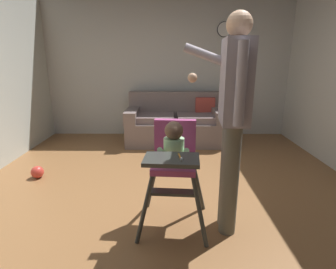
# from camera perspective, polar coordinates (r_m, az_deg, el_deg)

# --- Properties ---
(ground) EXTENTS (6.08, 6.96, 0.10)m
(ground) POSITION_cam_1_polar(r_m,az_deg,el_deg) (2.84, -0.44, -15.67)
(ground) COLOR brown
(wall_far) EXTENTS (5.28, 0.06, 2.65)m
(wall_far) POSITION_cam_1_polar(r_m,az_deg,el_deg) (5.13, -0.06, 14.66)
(wall_far) COLOR beige
(wall_far) RESTS_ON ground
(couch) EXTENTS (1.69, 0.86, 0.86)m
(couch) POSITION_cam_1_polar(r_m,az_deg,el_deg) (4.74, 1.65, 2.43)
(couch) COLOR slate
(couch) RESTS_ON ground
(high_chair) EXTENTS (0.65, 0.76, 0.96)m
(high_chair) POSITION_cam_1_polar(r_m,az_deg,el_deg) (2.24, 1.28, -4.32)
(high_chair) COLOR #343733
(high_chair) RESTS_ON ground
(adult_standing) EXTENTS (0.51, 0.53, 1.77)m
(adult_standing) POSITION_cam_1_polar(r_m,az_deg,el_deg) (2.16, 13.57, 3.95)
(adult_standing) COLOR #656356
(adult_standing) RESTS_ON ground
(toy_ball) EXTENTS (0.15, 0.15, 0.15)m
(toy_ball) POSITION_cam_1_polar(r_m,az_deg,el_deg) (3.73, -26.05, -7.19)
(toy_ball) COLOR #D13D33
(toy_ball) RESTS_ON ground
(wall_clock) EXTENTS (0.26, 0.04, 0.26)m
(wall_clock) POSITION_cam_1_polar(r_m,az_deg,el_deg) (5.20, 11.92, 21.06)
(wall_clock) COLOR white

